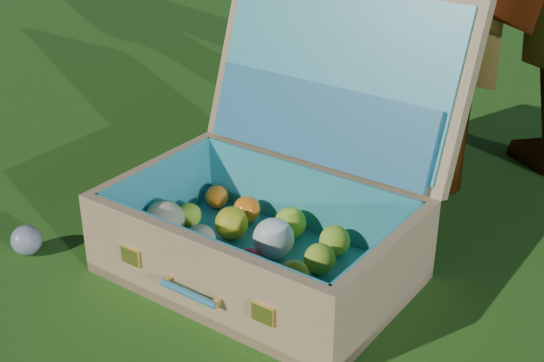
{
  "coord_description": "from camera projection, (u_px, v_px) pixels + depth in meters",
  "views": [
    {
      "loc": [
        0.44,
        -1.18,
        0.95
      ],
      "look_at": [
        -0.07,
        0.24,
        0.19
      ],
      "focal_mm": 50.0,
      "sensor_mm": 36.0,
      "label": 1
    }
  ],
  "objects": [
    {
      "name": "stray_ball",
      "position": [
        26.0,
        240.0,
        1.76
      ],
      "size": [
        0.07,
        0.07,
        0.07
      ],
      "primitive_type": "sphere",
      "color": "#3D68A0",
      "rests_on": "ground"
    },
    {
      "name": "ground",
      "position": [
        263.0,
        319.0,
        1.55
      ],
      "size": [
        60.0,
        60.0,
        0.0
      ],
      "primitive_type": "plane",
      "color": "#215114",
      "rests_on": "ground"
    },
    {
      "name": "suitcase",
      "position": [
        283.0,
        190.0,
        1.7
      ],
      "size": [
        0.79,
        0.76,
        0.6
      ],
      "rotation": [
        0.0,
        0.0,
        -0.28
      ],
      "color": "tan",
      "rests_on": "ground"
    }
  ]
}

